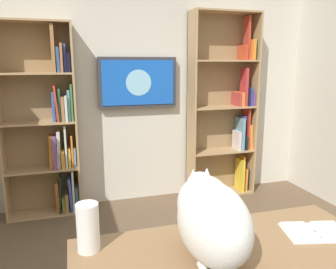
{
  "coord_description": "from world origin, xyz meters",
  "views": [
    {
      "loc": [
        0.74,
        1.66,
        1.64
      ],
      "look_at": [
        -0.09,
        -1.13,
        1.02
      ],
      "focal_mm": 35.48,
      "sensor_mm": 36.0,
      "label": 1
    }
  ],
  "objects_px": {
    "open_binder": "(315,232)",
    "paper_towel_roll": "(88,227)",
    "desk": "(230,269)",
    "cat": "(210,217)",
    "wall_mounted_tv": "(138,83)",
    "bookshelf_right": "(49,127)",
    "bookshelf_left": "(228,110)"
  },
  "relations": [
    {
      "from": "open_binder",
      "to": "paper_towel_roll",
      "type": "distance_m",
      "value": 1.21
    },
    {
      "from": "paper_towel_roll",
      "to": "desk",
      "type": "bearing_deg",
      "value": 163.68
    },
    {
      "from": "desk",
      "to": "cat",
      "type": "bearing_deg",
      "value": 9.23
    },
    {
      "from": "cat",
      "to": "open_binder",
      "type": "height_order",
      "value": "cat"
    },
    {
      "from": "wall_mounted_tv",
      "to": "cat",
      "type": "height_order",
      "value": "wall_mounted_tv"
    },
    {
      "from": "bookshelf_right",
      "to": "wall_mounted_tv",
      "type": "height_order",
      "value": "bookshelf_right"
    },
    {
      "from": "bookshelf_right",
      "to": "open_binder",
      "type": "height_order",
      "value": "bookshelf_right"
    },
    {
      "from": "cat",
      "to": "open_binder",
      "type": "bearing_deg",
      "value": -176.56
    },
    {
      "from": "bookshelf_right",
      "to": "wall_mounted_tv",
      "type": "relative_size",
      "value": 2.29
    },
    {
      "from": "bookshelf_left",
      "to": "open_binder",
      "type": "xyz_separation_m",
      "value": [
        0.65,
        2.37,
        -0.34
      ]
    },
    {
      "from": "bookshelf_left",
      "to": "desk",
      "type": "height_order",
      "value": "bookshelf_left"
    },
    {
      "from": "bookshelf_left",
      "to": "desk",
      "type": "xyz_separation_m",
      "value": [
        1.17,
        2.39,
        -0.45
      ]
    },
    {
      "from": "bookshelf_left",
      "to": "open_binder",
      "type": "height_order",
      "value": "bookshelf_left"
    },
    {
      "from": "cat",
      "to": "paper_towel_roll",
      "type": "distance_m",
      "value": 0.6
    },
    {
      "from": "desk",
      "to": "open_binder",
      "type": "relative_size",
      "value": 4.18
    },
    {
      "from": "bookshelf_right",
      "to": "paper_towel_roll",
      "type": "relative_size",
      "value": 8.47
    },
    {
      "from": "bookshelf_left",
      "to": "cat",
      "type": "xyz_separation_m",
      "value": [
        1.29,
        2.41,
        -0.14
      ]
    },
    {
      "from": "cat",
      "to": "desk",
      "type": "bearing_deg",
      "value": -170.77
    },
    {
      "from": "bookshelf_right",
      "to": "desk",
      "type": "bearing_deg",
      "value": 111.78
    },
    {
      "from": "cat",
      "to": "paper_towel_roll",
      "type": "xyz_separation_m",
      "value": [
        0.55,
        -0.22,
        -0.08
      ]
    },
    {
      "from": "wall_mounted_tv",
      "to": "desk",
      "type": "bearing_deg",
      "value": 88.9
    },
    {
      "from": "open_binder",
      "to": "bookshelf_left",
      "type": "bearing_deg",
      "value": -105.29
    },
    {
      "from": "desk",
      "to": "bookshelf_right",
      "type": "bearing_deg",
      "value": -68.22
    },
    {
      "from": "bookshelf_right",
      "to": "cat",
      "type": "xyz_separation_m",
      "value": [
        -0.83,
        2.4,
        -0.04
      ]
    },
    {
      "from": "cat",
      "to": "bookshelf_left",
      "type": "bearing_deg",
      "value": -118.19
    },
    {
      "from": "desk",
      "to": "bookshelf_left",
      "type": "bearing_deg",
      "value": -116.06
    },
    {
      "from": "bookshelf_left",
      "to": "cat",
      "type": "relative_size",
      "value": 3.56
    },
    {
      "from": "open_binder",
      "to": "paper_towel_roll",
      "type": "relative_size",
      "value": 1.52
    },
    {
      "from": "cat",
      "to": "open_binder",
      "type": "relative_size",
      "value": 1.7
    },
    {
      "from": "desk",
      "to": "paper_towel_roll",
      "type": "relative_size",
      "value": 6.36
    },
    {
      "from": "wall_mounted_tv",
      "to": "cat",
      "type": "bearing_deg",
      "value": 86.08
    },
    {
      "from": "cat",
      "to": "open_binder",
      "type": "distance_m",
      "value": 0.67
    }
  ]
}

